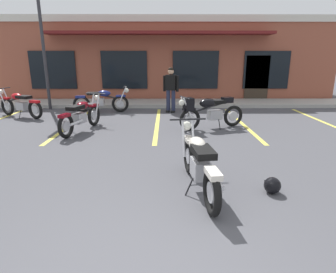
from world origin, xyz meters
TOP-DOWN VIEW (x-y plane):
  - ground_plane at (0.00, 3.37)m, footprint 80.00×80.00m
  - sidewalk_kerb at (0.00, 10.32)m, footprint 22.00×1.80m
  - brick_storefront_building at (0.00, 14.25)m, footprint 16.41×6.79m
  - painted_stall_lines at (0.00, 6.72)m, footprint 10.90×4.80m
  - motorcycle_foreground_classic at (0.79, 2.02)m, footprint 0.71×2.10m
  - motorcycle_red_sportbike at (1.53, 6.01)m, footprint 2.02×1.04m
  - motorcycle_black_cruiser at (-2.11, 5.74)m, footprint 0.89×2.06m
  - motorcycle_silver_naked at (-2.16, 8.55)m, footprint 2.11×0.66m
  - motorcycle_blue_standard at (-4.80, 7.71)m, footprint 1.94×1.22m
  - person_by_back_row at (0.46, 8.56)m, footprint 0.60×0.36m
  - helmet_on_pavement at (1.93, 1.89)m, footprint 0.26×0.26m
  - parking_lot_lamp_post at (-4.39, 9.12)m, footprint 0.24×0.76m

SIDE VIEW (x-z plane):
  - ground_plane at x=0.00m, z-range 0.00..0.00m
  - painted_stall_lines at x=0.00m, z-range 0.00..0.01m
  - sidewalk_kerb at x=0.00m, z-range 0.00..0.14m
  - helmet_on_pavement at x=1.93m, z-range 0.00..0.26m
  - motorcycle_foreground_classic at x=0.79m, z-range -0.03..0.95m
  - motorcycle_black_cruiser at x=-2.11m, z-range -0.03..0.95m
  - motorcycle_silver_naked at x=-2.16m, z-range -0.03..0.95m
  - motorcycle_blue_standard at x=-4.80m, z-range -0.03..0.95m
  - motorcycle_red_sportbike at x=1.53m, z-range 0.04..1.02m
  - person_by_back_row at x=0.46m, z-range 0.11..1.79m
  - brick_storefront_building at x=0.00m, z-range 0.00..3.84m
  - parking_lot_lamp_post at x=-4.39m, z-range 0.73..5.73m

